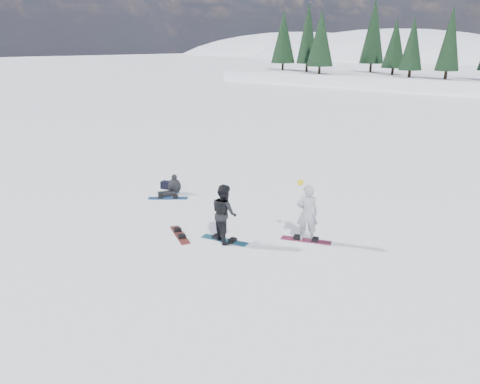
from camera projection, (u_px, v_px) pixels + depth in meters
name	position (u px, v px, depth m)	size (l,w,h in m)	color
ground	(252.00, 255.00, 13.08)	(420.00, 420.00, 0.00)	white
snowboarder_woman	(307.00, 213.00, 13.73)	(0.76, 0.72, 1.90)	#A4A3A9
snowboarder_man	(224.00, 213.00, 13.74)	(0.85, 0.67, 1.76)	black
seated_rider	(174.00, 186.00, 18.34)	(0.68, 0.99, 0.77)	black
gear_bag	(167.00, 185.00, 19.00)	(0.45, 0.30, 0.30)	black
snowboard_woman	(306.00, 240.00, 14.00)	(1.50, 0.28, 0.03)	#A02249
snowboard_man	(224.00, 240.00, 14.01)	(1.50, 0.28, 0.03)	#176683
snowboard_loose_a	(168.00, 198.00, 17.81)	(1.50, 0.28, 0.03)	#1A4F91
snowboard_loose_b	(180.00, 235.00, 14.39)	(1.50, 0.28, 0.03)	maroon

